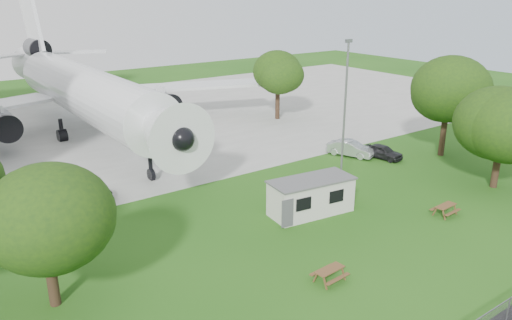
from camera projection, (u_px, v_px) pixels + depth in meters
ground at (315, 264)px, 29.54m from camera, size 160.00×160.00×0.00m
concrete_apron at (97, 128)px, 58.73m from camera, size 120.00×46.00×0.03m
airliner at (81, 88)px, 54.28m from camera, size 46.36×47.73×17.69m
site_cabin at (311, 196)px, 35.91m from camera, size 6.89×3.44×2.62m
picnic_west at (329, 281)px, 27.80m from camera, size 1.91×1.63×0.76m
picnic_east at (445, 215)px, 35.98m from camera, size 1.89×1.61×0.76m
lamp_mast at (344, 124)px, 36.91m from camera, size 0.16×0.16×12.00m
tree_west_small at (43, 220)px, 24.20m from camera, size 6.23×6.23×7.94m
tree_east_front at (504, 122)px, 39.33m from camera, size 7.00×7.00×9.06m
tree_east_back at (448, 95)px, 47.12m from camera, size 7.60×7.60×9.81m
tree_far_apron at (278, 74)px, 61.07m from camera, size 6.45×6.45×8.86m
car_ne_hatch at (383, 152)px, 47.90m from camera, size 2.19×4.11×1.33m
car_ne_sedan at (350, 149)px, 48.56m from camera, size 3.23×4.83×1.51m
car_apron_van at (76, 196)px, 37.30m from camera, size 5.47×2.28×1.58m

